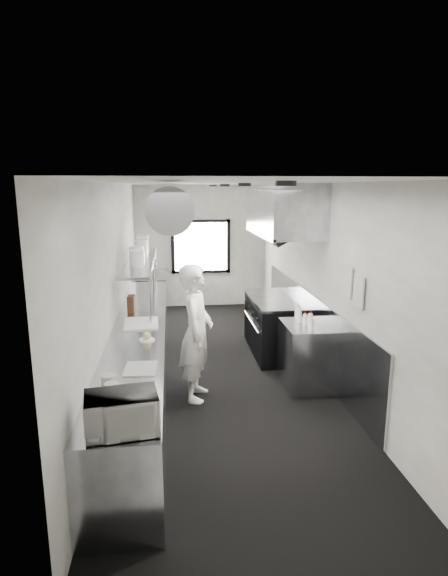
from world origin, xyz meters
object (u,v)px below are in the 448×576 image
object	(u,v)px
plate_stack_d	(143,244)
squeeze_bottle_d	(299,315)
plate_stack_a	(137,258)
plate_stack_c	(141,249)
deli_tub_a	(108,380)
knife_block	(131,304)
far_work_table	(151,296)
squeeze_bottle_c	(305,320)
bottle_station	(307,356)
line_cook	(196,333)
range	(276,325)
prep_counter	(140,357)
pass_shelf	(141,262)
cutting_board	(141,323)
squeeze_bottle_a	(312,324)
squeeze_bottle_b	(310,321)
deli_tub_b	(112,388)
squeeze_bottle_e	(297,312)
plate_stack_b	(136,256)
microwave	(122,413)
small_plate	(147,340)
exhaust_hood	(283,210)

from	to	relation	value
plate_stack_d	squeeze_bottle_d	size ratio (longest dim) A/B	1.76
plate_stack_a	plate_stack_c	bearing A→B (deg)	89.50
deli_tub_a	knife_block	world-z (taller)	knife_block
far_work_table	plate_stack_c	size ratio (longest dim) A/B	3.83
plate_stack_d	squeeze_bottle_c	distance (m)	3.44
bottle_station	line_cook	distance (m)	1.62
range	squeeze_bottle_d	distance (m)	1.36
prep_counter	line_cook	xyz separation A→B (m)	(0.76, -0.37, 0.45)
range	bottle_station	bearing A→B (deg)	-85.43
pass_shelf	cutting_board	xyz separation A→B (m)	(0.07, -1.40, -0.62)
prep_counter	bottle_station	bearing A→B (deg)	-4.97
cutting_board	squeeze_bottle_a	xyz separation A→B (m)	(2.24, -0.56, 0.07)
line_cook	squeeze_bottle_b	size ratio (longest dim) A/B	9.53
prep_counter	deli_tub_b	distance (m)	2.13
deli_tub_b	squeeze_bottle_e	xyz separation A→B (m)	(2.35, 2.20, 0.05)
plate_stack_b	squeeze_bottle_e	distance (m)	2.59
microwave	deli_tub_a	bearing A→B (deg)	95.05
microwave	small_plate	world-z (taller)	microwave
pass_shelf	squeeze_bottle_e	distance (m)	2.71
far_work_table	squeeze_bottle_c	bearing A→B (deg)	-60.41
plate_stack_a	squeeze_bottle_a	size ratio (longest dim) A/B	1.46
knife_block	squeeze_bottle_c	world-z (taller)	knife_block
plate_stack_c	squeeze_bottle_d	size ratio (longest dim) A/B	1.62
prep_counter	squeeze_bottle_a	bearing A→B (deg)	-11.59
line_cook	cutting_board	world-z (taller)	line_cook
cutting_board	range	bearing A→B (deg)	26.99
bottle_station	small_plate	size ratio (longest dim) A/B	4.79
exhaust_hood	plate_stack_c	distance (m)	2.43
plate_stack_a	squeeze_bottle_b	bearing A→B (deg)	-27.34
squeeze_bottle_c	squeeze_bottle_a	bearing A→B (deg)	-83.54
pass_shelf	squeeze_bottle_d	bearing A→B (deg)	-34.59
plate_stack_b	squeeze_bottle_a	world-z (taller)	plate_stack_b
range	far_work_table	distance (m)	3.32
squeeze_bottle_b	squeeze_bottle_e	bearing A→B (deg)	96.37
range	squeeze_bottle_e	xyz separation A→B (m)	(0.04, -1.07, 0.53)
range	small_plate	xyz separation A→B (m)	(-2.05, -1.81, 0.44)
pass_shelf	cutting_board	size ratio (longest dim) A/B	4.95
far_work_table	plate_stack_c	xyz separation A→B (m)	(-0.04, -2.03, 1.28)
plate_stack_b	plate_stack_d	xyz separation A→B (m)	(0.04, 1.15, 0.03)
squeeze_bottle_a	squeeze_bottle_b	size ratio (longest dim) A/B	0.90
squeeze_bottle_c	squeeze_bottle_e	world-z (taller)	squeeze_bottle_e
squeeze_bottle_c	bottle_station	bearing A→B (deg)	31.73
squeeze_bottle_e	pass_shelf	bearing A→B (deg)	148.91
plate_stack_d	deli_tub_a	bearing A→B (deg)	-91.85
small_plate	plate_stack_a	xyz separation A→B (m)	(-0.18, 1.49, 0.79)
cutting_board	squeeze_bottle_c	size ratio (longest dim) A/B	3.81
range	cutting_board	size ratio (longest dim) A/B	2.64
plate_stack_b	plate_stack_c	world-z (taller)	plate_stack_c
plate_stack_c	squeeze_bottle_a	distance (m)	3.22
squeeze_bottle_a	prep_counter	bearing A→B (deg)	168.41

